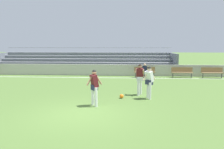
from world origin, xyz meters
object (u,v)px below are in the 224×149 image
(bleacher_stand, at_px, (84,61))
(spectator_seated, at_px, (145,69))
(bench_far_left, at_px, (145,71))
(player_dark_pressing_high, at_px, (140,77))
(soccer_ball, at_px, (122,96))
(player_dark_overlapping, at_px, (94,85))
(bench_far_right, at_px, (182,71))
(bench_near_bin, at_px, (212,72))
(player_white_challenging, at_px, (149,80))

(bleacher_stand, relative_size, spectator_seated, 15.59)
(bench_far_left, height_order, player_dark_pressing_high, player_dark_pressing_high)
(bench_far_left, relative_size, soccer_ball, 8.18)
(bench_far_left, distance_m, soccer_ball, 8.08)
(player_dark_pressing_high, height_order, player_dark_overlapping, player_dark_pressing_high)
(player_dark_pressing_high, height_order, soccer_ball, player_dark_pressing_high)
(soccer_ball, bearing_deg, player_dark_pressing_high, 41.24)
(player_dark_pressing_high, relative_size, player_dark_overlapping, 1.03)
(bench_far_left, distance_m, spectator_seated, 0.19)
(player_dark_overlapping, height_order, soccer_ball, player_dark_overlapping)
(bench_far_left, xyz_separation_m, bench_far_right, (3.20, 0.00, 0.00))
(bench_far_right, distance_m, soccer_ball, 9.32)
(bench_near_bin, distance_m, soccer_ball, 10.87)
(spectator_seated, bearing_deg, bench_near_bin, 1.16)
(spectator_seated, distance_m, soccer_ball, 7.98)
(player_dark_pressing_high, bearing_deg, spectator_seated, 83.38)
(bench_far_right, bearing_deg, bleacher_stand, 156.51)
(bench_near_bin, xyz_separation_m, player_dark_overlapping, (-8.70, -9.43, 0.45))
(player_dark_pressing_high, bearing_deg, bench_near_bin, 47.12)
(bleacher_stand, bearing_deg, bench_far_right, -23.49)
(spectator_seated, bearing_deg, bench_far_right, 2.08)
(player_white_challenging, distance_m, soccer_ball, 1.67)
(bench_near_bin, xyz_separation_m, spectator_seated, (-5.71, -0.12, 0.16))
(player_dark_overlapping, xyz_separation_m, soccer_ball, (1.21, 1.56, -0.88))
(spectator_seated, height_order, player_dark_overlapping, player_dark_overlapping)
(bench_far_left, relative_size, player_white_challenging, 1.07)
(player_dark_overlapping, bearing_deg, bench_far_right, 56.75)
(player_white_challenging, distance_m, player_dark_overlapping, 3.06)
(bench_near_bin, bearing_deg, soccer_ball, -133.59)
(bench_far_left, distance_m, player_dark_pressing_high, 7.07)
(bench_far_left, xyz_separation_m, spectator_seated, (0.00, -0.12, 0.16))
(bench_near_bin, height_order, bench_far_right, same)
(spectator_seated, bearing_deg, player_white_challenging, -92.66)
(bleacher_stand, xyz_separation_m, player_dark_overlapping, (3.08, -13.46, -0.06))
(bench_far_right, bearing_deg, spectator_seated, -177.92)
(player_dark_pressing_high, bearing_deg, soccer_ball, -138.76)
(player_white_challenging, xyz_separation_m, soccer_ball, (-1.42, -0.00, -0.89))
(player_dark_overlapping, bearing_deg, player_white_challenging, 30.77)
(bench_far_right, height_order, player_dark_overlapping, player_dark_overlapping)
(bleacher_stand, xyz_separation_m, bench_near_bin, (11.78, -4.03, -0.51))
(bench_near_bin, bearing_deg, spectator_seated, -178.84)
(bleacher_stand, height_order, player_white_challenging, bleacher_stand)
(bench_far_left, relative_size, player_dark_overlapping, 1.08)
(player_white_challenging, height_order, soccer_ball, player_white_challenging)
(bench_far_right, bearing_deg, bench_near_bin, 0.00)
(bench_near_bin, relative_size, bench_far_right, 1.00)
(bench_far_left, height_order, bench_near_bin, same)
(bench_far_right, bearing_deg, soccer_ball, -122.30)
(bench_far_left, bearing_deg, player_white_challenging, -92.62)
(bench_near_bin, relative_size, soccer_ball, 8.18)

